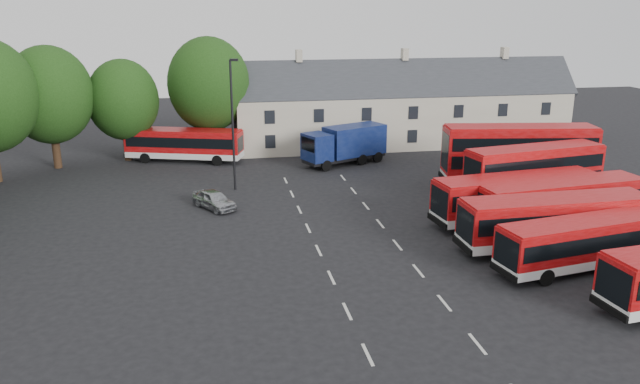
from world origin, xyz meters
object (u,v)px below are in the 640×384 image
(silver_car, at_px, (214,200))
(lamppost, at_px, (233,122))
(box_truck, at_px, (346,143))
(bus_dd_south, at_px, (534,172))

(silver_car, height_order, lamppost, lamppost)
(box_truck, bearing_deg, lamppost, -171.22)
(bus_dd_south, xyz_separation_m, silver_car, (-23.45, 3.07, -1.82))
(bus_dd_south, height_order, silver_car, bus_dd_south)
(lamppost, bearing_deg, bus_dd_south, -19.57)
(box_truck, distance_m, lamppost, 12.99)
(box_truck, relative_size, silver_car, 2.10)
(box_truck, bearing_deg, silver_car, -160.94)
(lamppost, bearing_deg, box_truck, 32.20)
(silver_car, bearing_deg, bus_dd_south, -40.61)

